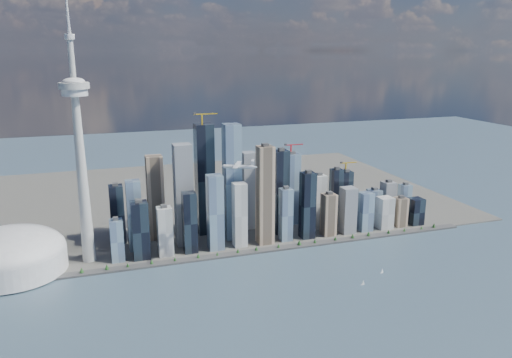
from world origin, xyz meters
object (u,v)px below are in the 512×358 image
object	(u,v)px
sailboat_west	(363,283)
sailboat_east	(382,271)
dome_stadium	(12,254)
airplane	(239,166)
needle_tower	(80,148)

from	to	relation	value
sailboat_west	sailboat_east	distance (m)	69.40
dome_stadium	airplane	distance (m)	469.72
sailboat_east	sailboat_west	bearing A→B (deg)	-163.24
airplane	sailboat_east	bearing A→B (deg)	1.70
sailboat_east	needle_tower	bearing A→B (deg)	144.82
sailboat_west	airplane	bearing A→B (deg)	143.86
dome_stadium	sailboat_west	world-z (taller)	dome_stadium
needle_tower	dome_stadium	bearing A→B (deg)	-175.91
dome_stadium	sailboat_west	bearing A→B (deg)	-22.63
needle_tower	airplane	xyz separation A→B (m)	(283.36, -125.07, -28.58)
dome_stadium	sailboat_west	distance (m)	670.24
sailboat_west	sailboat_east	bearing A→B (deg)	28.52
needle_tower	sailboat_east	world-z (taller)	needle_tower
dome_stadium	airplane	bearing A→B (deg)	-15.21
dome_stadium	sailboat_east	world-z (taller)	dome_stadium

